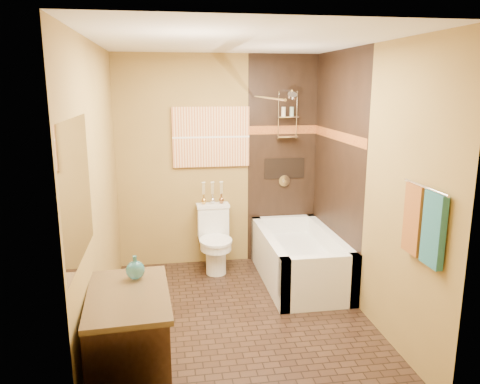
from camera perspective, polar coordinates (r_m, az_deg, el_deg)
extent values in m
plane|color=black|center=(4.57, -0.13, -15.09)|extent=(3.00, 3.00, 0.00)
cube|color=olive|center=(4.12, -16.86, -0.20)|extent=(0.02, 3.00, 2.50)
cube|color=olive|center=(4.48, 15.21, 0.93)|extent=(0.02, 3.00, 2.50)
cube|color=olive|center=(5.59, -2.59, 3.70)|extent=(2.40, 0.02, 2.50)
cube|color=olive|center=(2.71, 4.92, -6.41)|extent=(2.40, 0.02, 2.50)
plane|color=silver|center=(4.05, -0.15, 17.95)|extent=(3.00, 3.00, 0.00)
cube|color=black|center=(5.72, 5.18, 3.87)|extent=(0.85, 0.01, 2.50)
cube|color=black|center=(5.15, 11.68, 2.65)|extent=(0.01, 1.50, 2.50)
cube|color=maroon|center=(5.66, 5.28, 7.56)|extent=(0.85, 0.01, 0.10)
cube|color=maroon|center=(5.09, 11.77, 6.74)|extent=(0.01, 1.50, 0.10)
cube|color=black|center=(5.74, 5.42, 2.88)|extent=(0.50, 0.01, 0.25)
cylinder|color=silver|center=(5.52, 5.98, 12.19)|extent=(0.02, 0.26, 0.02)
cylinder|color=silver|center=(5.38, 6.39, 11.63)|extent=(0.11, 0.11, 0.09)
cylinder|color=silver|center=(5.75, 5.43, 1.38)|extent=(0.14, 0.02, 0.14)
cylinder|color=silver|center=(4.84, 3.19, 11.43)|extent=(0.03, 1.55, 0.03)
cylinder|color=silver|center=(3.50, 21.68, 0.54)|extent=(0.02, 0.55, 0.02)
cube|color=#1C4F5E|center=(3.47, 22.54, -4.28)|extent=(0.05, 0.22, 0.52)
cube|color=brown|center=(3.68, 20.44, -3.13)|extent=(0.05, 0.22, 0.52)
cube|color=#C65E2E|center=(5.52, -3.55, 6.71)|extent=(0.90, 0.04, 0.70)
cube|color=white|center=(3.10, -19.25, 0.16)|extent=(0.01, 1.00, 0.90)
cube|color=white|center=(4.67, 9.68, -10.87)|extent=(0.80, 0.10, 0.55)
cube|color=white|center=(5.92, 5.32, -5.54)|extent=(0.80, 0.10, 0.55)
cube|color=white|center=(5.20, 3.49, -8.16)|extent=(0.10, 1.50, 0.55)
cube|color=white|center=(5.39, 10.83, -7.60)|extent=(0.10, 1.50, 0.55)
cube|color=white|center=(5.32, 7.19, -8.90)|extent=(0.64, 1.34, 0.35)
cube|color=white|center=(5.63, -3.32, -3.65)|extent=(0.37, 0.18, 0.37)
cube|color=white|center=(5.58, -3.35, -1.66)|extent=(0.39, 0.20, 0.04)
cylinder|color=white|center=(5.48, -2.95, -8.09)|extent=(0.23, 0.23, 0.37)
cylinder|color=white|center=(5.42, -2.97, -6.47)|extent=(0.36, 0.36, 0.10)
cylinder|color=white|center=(5.40, -2.98, -5.94)|extent=(0.38, 0.38, 0.03)
cube|color=black|center=(3.48, -13.32, -18.08)|extent=(0.56, 0.87, 0.75)
cube|color=black|center=(3.30, -13.50, -12.21)|extent=(0.59, 0.92, 0.04)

